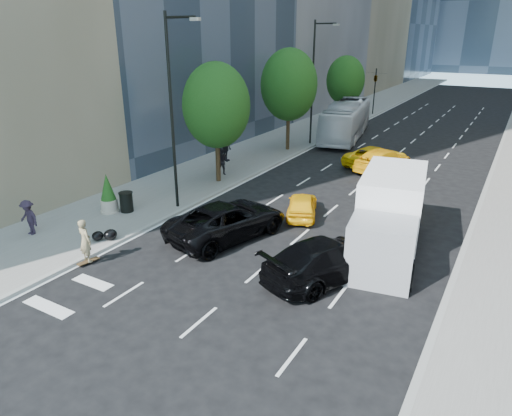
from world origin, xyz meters
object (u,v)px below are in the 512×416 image
Objects in this scene: black_sedan_mercedes at (327,259)px; box_truck at (389,215)px; trash_can at (126,202)px; city_bus at (346,120)px; planter_shrub at (108,194)px; skateboarder at (86,243)px; black_sedan_lincoln at (228,220)px.

black_sedan_mercedes is 0.76× the size of box_truck.
box_truck is 13.57m from trash_can.
planter_shrub is (-4.28, -24.65, -0.49)m from city_bus.
skateboarder is at bearing -61.36° from trash_can.
city_bus is 1.58× the size of box_truck.
black_sedan_lincoln is 2.90× the size of planter_shrub.
black_sedan_lincoln is 24.04m from city_bus.
trash_can is (-11.88, 1.00, -0.16)m from black_sedan_mercedes.
box_truck is 7.27× the size of trash_can.
black_sedan_mercedes is at bearing -146.26° from skateboarder.
skateboarder is 0.89× the size of planter_shrub.
black_sedan_mercedes is at bearing -2.20° from planter_shrub.
box_truck is at bearing 12.42° from planter_shrub.
black_sedan_mercedes is at bearing -4.81° from trash_can.
skateboarder is at bearing -52.16° from planter_shrub.
skateboarder is 29.15m from city_bus.
trash_can is at bearing 18.45° from black_sedan_mercedes.
city_bus is 25.02m from planter_shrub.
planter_shrub is (-0.75, -0.52, 0.49)m from trash_can.
city_bus reaches higher than black_sedan_lincoln.
skateboarder is 13.01m from box_truck.
black_sedan_lincoln is 0.52× the size of city_bus.
skateboarder is 5.68m from planter_shrub.
black_sedan_mercedes is 26.50m from city_bus.
trash_can is at bearing 34.41° from planter_shrub.
city_bus is at bearing -81.44° from skateboarder.
black_sedan_lincoln is at bearing 2.44° from trash_can.
trash_can is at bearing -178.25° from box_truck.
planter_shrub is at bearing -110.16° from city_bus.
skateboarder reaches higher than trash_can.
trash_can is (-3.53, -24.13, -0.99)m from city_bus.
planter_shrub is at bearing -176.80° from box_truck.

